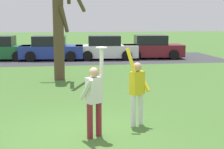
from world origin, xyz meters
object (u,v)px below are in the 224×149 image
(person_defender, at_px, (137,88))
(frisbee_disc, at_px, (101,48))
(parked_car_green, at_px, (0,49))
(parked_car_white, at_px, (106,48))
(parked_car_blue, at_px, (51,49))
(bare_tree_tall, at_px, (60,21))
(person_catcher, at_px, (94,96))
(parked_car_maroon, at_px, (152,48))

(person_defender, bearing_deg, frisbee_disc, 0.00)
(parked_car_green, bearing_deg, parked_car_white, -0.39)
(parked_car_green, relative_size, parked_car_blue, 1.00)
(bare_tree_tall, bearing_deg, parked_car_white, 67.35)
(parked_car_blue, relative_size, bare_tree_tall, 0.82)
(frisbee_disc, relative_size, parked_car_white, 0.06)
(person_defender, relative_size, parked_car_white, 0.48)
(frisbee_disc, distance_m, parked_car_blue, 15.49)
(person_catcher, bearing_deg, parked_car_blue, 62.85)
(frisbee_disc, height_order, parked_car_white, frisbee_disc)
(parked_car_blue, relative_size, parked_car_maroon, 1.00)
(person_defender, relative_size, frisbee_disc, 7.77)
(parked_car_green, distance_m, parked_car_white, 6.99)
(person_catcher, distance_m, parked_car_blue, 15.53)
(person_catcher, height_order, parked_car_white, person_catcher)
(parked_car_green, bearing_deg, parked_car_maroon, 1.57)
(person_defender, bearing_deg, person_catcher, 0.00)
(person_catcher, xyz_separation_m, parked_car_green, (-4.59, 15.94, -0.25))
(parked_car_blue, bearing_deg, frisbee_disc, -79.86)
(parked_car_white, bearing_deg, person_defender, -89.87)
(person_defender, relative_size, bare_tree_tall, 0.40)
(parked_car_blue, xyz_separation_m, bare_tree_tall, (0.54, -7.53, 1.88))
(bare_tree_tall, bearing_deg, frisbee_disc, -83.50)
(person_defender, height_order, frisbee_disc, frisbee_disc)
(parked_car_green, bearing_deg, bare_tree_tall, -59.25)
(person_defender, xyz_separation_m, parked_car_white, (1.19, 14.58, -0.25))
(frisbee_disc, bearing_deg, person_catcher, -148.26)
(person_catcher, height_order, bare_tree_tall, bare_tree_tall)
(person_defender, height_order, parked_car_white, person_defender)
(parked_car_green, bearing_deg, person_catcher, -69.13)
(parked_car_green, bearing_deg, person_defender, -64.42)
(frisbee_disc, bearing_deg, parked_car_blue, 95.33)
(parked_car_green, bearing_deg, frisbee_disc, -68.38)
(person_defender, bearing_deg, parked_car_maroon, -138.46)
(parked_car_green, distance_m, parked_car_blue, 3.38)
(parked_car_maroon, bearing_deg, parked_car_white, -174.15)
(frisbee_disc, xyz_separation_m, parked_car_blue, (-1.43, 15.36, -1.37))
(parked_car_blue, bearing_deg, parked_car_green, 176.94)
(person_catcher, relative_size, parked_car_green, 0.49)
(person_defender, bearing_deg, parked_car_blue, -112.42)
(parked_car_white, height_order, bare_tree_tall, bare_tree_tall)
(person_catcher, relative_size, parked_car_white, 0.49)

